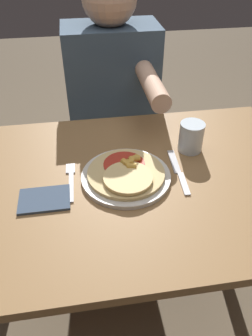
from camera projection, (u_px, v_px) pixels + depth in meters
name	position (u px, v px, depth m)	size (l,w,h in m)	color
ground_plane	(129.00, 306.00, 1.47)	(8.00, 8.00, 0.00)	brown
dining_table	(130.00, 208.00, 1.07)	(1.15, 0.76, 0.76)	olive
plate	(126.00, 176.00, 1.00)	(0.27, 0.27, 0.01)	silver
pizza	(127.00, 173.00, 0.98)	(0.23, 0.23, 0.04)	#DBBC7A
fork	(71.00, 179.00, 0.99)	(0.03, 0.18, 0.00)	silver
knife	(179.00, 172.00, 1.02)	(0.03, 0.22, 0.00)	silver
drinking_glass	(191.00, 137.00, 1.09)	(0.08, 0.08, 0.10)	silver
napkin	(44.00, 199.00, 0.92)	(0.14, 0.10, 0.01)	#38475B
person_diner	(113.00, 98.00, 1.47)	(0.39, 0.52, 1.24)	#2D2D38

